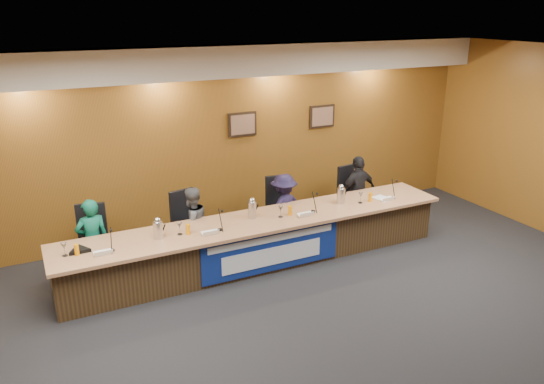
{
  "coord_description": "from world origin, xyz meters",
  "views": [
    {
      "loc": [
        -3.11,
        -4.34,
        3.77
      ],
      "look_at": [
        0.3,
        2.6,
        1.06
      ],
      "focal_mm": 35.0,
      "sensor_mm": 36.0,
      "label": 1
    }
  ],
  "objects_px": {
    "panelist_a": "(93,241)",
    "panelist_b": "(192,225)",
    "carafe_left": "(158,230)",
    "carafe_mid": "(252,210)",
    "office_chair_d": "(354,200)",
    "office_chair_c": "(281,213)",
    "office_chair_b": "(190,229)",
    "office_chair_a": "(93,247)",
    "carafe_right": "(341,196)",
    "panelist_c": "(284,209)",
    "dais_body": "(260,242)",
    "panelist_d": "(358,192)",
    "speakerphone": "(79,250)",
    "banner": "(272,251)"
  },
  "relations": [
    {
      "from": "panelist_a",
      "to": "panelist_b",
      "type": "height_order",
      "value": "panelist_a"
    },
    {
      "from": "carafe_left",
      "to": "carafe_mid",
      "type": "relative_size",
      "value": 0.94
    },
    {
      "from": "office_chair_d",
      "to": "office_chair_c",
      "type": "bearing_deg",
      "value": 171.51
    },
    {
      "from": "office_chair_b",
      "to": "office_chair_d",
      "type": "xyz_separation_m",
      "value": [
        3.07,
        0.0,
        0.0
      ]
    },
    {
      "from": "panelist_a",
      "to": "office_chair_a",
      "type": "xyz_separation_m",
      "value": [
        0.0,
        0.1,
        -0.15
      ]
    },
    {
      "from": "panelist_b",
      "to": "office_chair_d",
      "type": "bearing_deg",
      "value": 162.45
    },
    {
      "from": "carafe_right",
      "to": "panelist_b",
      "type": "bearing_deg",
      "value": 166.88
    },
    {
      "from": "office_chair_b",
      "to": "office_chair_c",
      "type": "relative_size",
      "value": 1.0
    },
    {
      "from": "panelist_c",
      "to": "carafe_mid",
      "type": "relative_size",
      "value": 4.62
    },
    {
      "from": "dais_body",
      "to": "carafe_right",
      "type": "distance_m",
      "value": 1.54
    },
    {
      "from": "carafe_left",
      "to": "carafe_right",
      "type": "height_order",
      "value": "carafe_right"
    },
    {
      "from": "panelist_b",
      "to": "office_chair_c",
      "type": "height_order",
      "value": "panelist_b"
    },
    {
      "from": "office_chair_b",
      "to": "carafe_mid",
      "type": "distance_m",
      "value": 1.07
    },
    {
      "from": "panelist_d",
      "to": "panelist_a",
      "type": "bearing_deg",
      "value": -6.81
    },
    {
      "from": "office_chair_c",
      "to": "office_chair_d",
      "type": "distance_m",
      "value": 1.48
    },
    {
      "from": "office_chair_a",
      "to": "panelist_c",
      "type": "bearing_deg",
      "value": 10.7
    },
    {
      "from": "dais_body",
      "to": "panelist_d",
      "type": "bearing_deg",
      "value": 14.28
    },
    {
      "from": "panelist_b",
      "to": "panelist_d",
      "type": "height_order",
      "value": "panelist_d"
    },
    {
      "from": "office_chair_a",
      "to": "carafe_mid",
      "type": "relative_size",
      "value": 1.87
    },
    {
      "from": "panelist_d",
      "to": "speakerphone",
      "type": "height_order",
      "value": "panelist_d"
    },
    {
      "from": "office_chair_d",
      "to": "carafe_right",
      "type": "height_order",
      "value": "carafe_right"
    },
    {
      "from": "panelist_b",
      "to": "office_chair_c",
      "type": "bearing_deg",
      "value": 164.19
    },
    {
      "from": "speakerphone",
      "to": "office_chair_c",
      "type": "bearing_deg",
      "value": 11.53
    },
    {
      "from": "panelist_b",
      "to": "office_chair_a",
      "type": "xyz_separation_m",
      "value": [
        -1.47,
        0.1,
        -0.12
      ]
    },
    {
      "from": "office_chair_a",
      "to": "office_chair_d",
      "type": "xyz_separation_m",
      "value": [
        4.54,
        0.0,
        0.0
      ]
    },
    {
      "from": "dais_body",
      "to": "office_chair_d",
      "type": "distance_m",
      "value": 2.27
    },
    {
      "from": "office_chair_c",
      "to": "office_chair_b",
      "type": "bearing_deg",
      "value": -169.3
    },
    {
      "from": "banner",
      "to": "office_chair_d",
      "type": "height_order",
      "value": "banner"
    },
    {
      "from": "office_chair_c",
      "to": "carafe_right",
      "type": "xyz_separation_m",
      "value": [
        0.76,
        -0.65,
        0.4
      ]
    },
    {
      "from": "speakerphone",
      "to": "office_chair_b",
      "type": "bearing_deg",
      "value": 21.52
    },
    {
      "from": "panelist_d",
      "to": "carafe_mid",
      "type": "relative_size",
      "value": 5.11
    },
    {
      "from": "dais_body",
      "to": "speakerphone",
      "type": "xyz_separation_m",
      "value": [
        -2.61,
        -0.02,
        0.43
      ]
    },
    {
      "from": "panelist_a",
      "to": "office_chair_a",
      "type": "bearing_deg",
      "value": -93.81
    },
    {
      "from": "panelist_b",
      "to": "speakerphone",
      "type": "xyz_separation_m",
      "value": [
        -1.71,
        -0.57,
        0.18
      ]
    },
    {
      "from": "carafe_left",
      "to": "carafe_mid",
      "type": "bearing_deg",
      "value": 4.51
    },
    {
      "from": "office_chair_b",
      "to": "office_chair_c",
      "type": "xyz_separation_m",
      "value": [
        1.59,
        0.0,
        0.0
      ]
    },
    {
      "from": "carafe_right",
      "to": "speakerphone",
      "type": "distance_m",
      "value": 4.05
    },
    {
      "from": "panelist_a",
      "to": "speakerphone",
      "type": "bearing_deg",
      "value": 63.83
    },
    {
      "from": "banner",
      "to": "carafe_right",
      "type": "xyz_separation_m",
      "value": [
        1.45,
        0.42,
        0.5
      ]
    },
    {
      "from": "office_chair_b",
      "to": "carafe_right",
      "type": "relative_size",
      "value": 1.91
    },
    {
      "from": "panelist_c",
      "to": "panelist_d",
      "type": "xyz_separation_m",
      "value": [
        1.48,
        0.0,
        0.06
      ]
    },
    {
      "from": "office_chair_d",
      "to": "carafe_left",
      "type": "relative_size",
      "value": 1.97
    },
    {
      "from": "panelist_b",
      "to": "carafe_mid",
      "type": "bearing_deg",
      "value": 128.74
    },
    {
      "from": "carafe_right",
      "to": "panelist_a",
      "type": "bearing_deg",
      "value": 171.84
    },
    {
      "from": "panelist_c",
      "to": "carafe_mid",
      "type": "bearing_deg",
      "value": 17.01
    },
    {
      "from": "panelist_b",
      "to": "panelist_a",
      "type": "bearing_deg",
      "value": -19.41
    },
    {
      "from": "banner",
      "to": "carafe_right",
      "type": "height_order",
      "value": "carafe_right"
    },
    {
      "from": "panelist_a",
      "to": "carafe_mid",
      "type": "relative_size",
      "value": 4.86
    },
    {
      "from": "panelist_b",
      "to": "office_chair_d",
      "type": "distance_m",
      "value": 3.08
    },
    {
      "from": "panelist_d",
      "to": "carafe_mid",
      "type": "bearing_deg",
      "value": 5.44
    }
  ]
}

